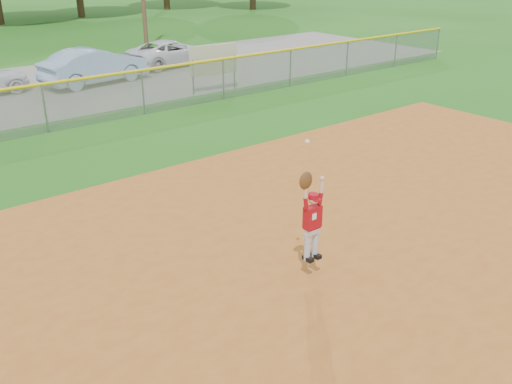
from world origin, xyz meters
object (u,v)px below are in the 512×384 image
(car_blue, at_px, (94,66))
(ballplayer, at_px, (311,216))
(sponsor_sign, at_px, (214,61))
(car_white_b, at_px, (171,53))

(car_blue, relative_size, ballplayer, 2.03)
(car_blue, bearing_deg, ballplayer, 159.78)
(car_blue, relative_size, sponsor_sign, 2.15)
(car_blue, xyz_separation_m, ballplayer, (-3.52, -16.48, 0.42))
(car_blue, height_order, car_white_b, car_blue)
(sponsor_sign, height_order, ballplayer, ballplayer)
(sponsor_sign, distance_m, ballplayer, 13.90)
(sponsor_sign, relative_size, ballplayer, 0.94)
(car_blue, height_order, ballplayer, ballplayer)
(car_white_b, height_order, sponsor_sign, sponsor_sign)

